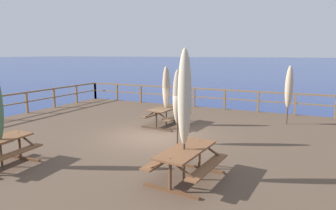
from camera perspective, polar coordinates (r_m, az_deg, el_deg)
ground_plane at (r=11.18m, az=-2.15°, el=-10.21°), size 600.00×600.00×0.00m
wooden_deck at (r=11.04m, az=-2.16°, el=-8.11°), size 16.12×12.75×0.86m
railing_waterside_far at (r=16.42m, az=7.96°, el=2.00°), size 15.92×0.10×1.09m
railing_side_left at (r=15.97m, az=-28.21°, el=0.68°), size 0.10×12.55×1.09m
picnic_table_front_left at (r=12.34m, az=-0.32°, el=-1.41°), size 1.56×2.05×0.78m
picnic_table_back_left at (r=7.12m, az=3.55°, el=-10.08°), size 1.55×2.00×0.78m
patio_umbrella_short_back at (r=12.24m, az=-0.35°, el=3.34°), size 0.32×0.32×2.49m
patio_umbrella_short_mid at (r=6.75m, az=3.22°, el=1.36°), size 0.32×0.32×3.12m
patio_umbrella_tall_mid_right at (r=13.42m, az=22.38°, el=3.21°), size 0.32×0.32×2.50m
patio_umbrella_short_front at (r=9.61m, az=1.86°, el=1.53°), size 0.32×0.32×2.50m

